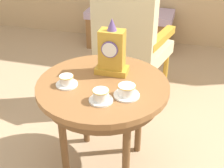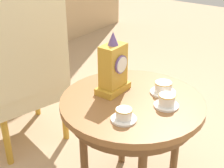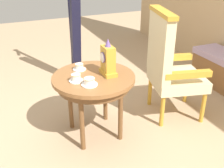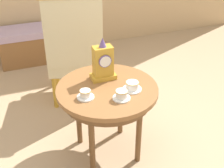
{
  "view_description": "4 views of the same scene",
  "coord_description": "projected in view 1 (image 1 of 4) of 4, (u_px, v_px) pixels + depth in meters",
  "views": [
    {
      "loc": [
        0.48,
        -1.39,
        1.5
      ],
      "look_at": [
        0.09,
        0.04,
        0.62
      ],
      "focal_mm": 49.23,
      "sensor_mm": 36.0,
      "label": 1
    },
    {
      "loc": [
        -1.2,
        -0.75,
        1.45
      ],
      "look_at": [
        0.05,
        0.17,
        0.67
      ],
      "focal_mm": 51.77,
      "sensor_mm": 36.0,
      "label": 2
    },
    {
      "loc": [
        2.17,
        -0.71,
        1.66
      ],
      "look_at": [
        0.11,
        0.18,
        0.55
      ],
      "focal_mm": 44.19,
      "sensor_mm": 36.0,
      "label": 3
    },
    {
      "loc": [
        -0.6,
        -1.77,
        1.81
      ],
      "look_at": [
        0.13,
        0.16,
        0.56
      ],
      "focal_mm": 49.16,
      "sensor_mm": 36.0,
      "label": 4
    }
  ],
  "objects": [
    {
      "name": "mantel_clock",
      "position": [
        112.0,
        52.0,
        1.77
      ],
      "size": [
        0.19,
        0.11,
        0.34
      ],
      "color": "gold",
      "rests_on": "side_table"
    },
    {
      "name": "side_table",
      "position": [
        103.0,
        94.0,
        1.77
      ],
      "size": [
        0.75,
        0.75,
        0.62
      ],
      "color": "brown",
      "rests_on": "ground"
    },
    {
      "name": "teacup_right",
      "position": [
        101.0,
        96.0,
        1.56
      ],
      "size": [
        0.13,
        0.13,
        0.07
      ],
      "color": "white",
      "rests_on": "side_table"
    },
    {
      "name": "armchair",
      "position": [
        129.0,
        34.0,
        2.44
      ],
      "size": [
        0.65,
        0.65,
        1.14
      ],
      "color": "beige",
      "rests_on": "ground"
    },
    {
      "name": "teacup_left",
      "position": [
        67.0,
        81.0,
        1.7
      ],
      "size": [
        0.12,
        0.12,
        0.06
      ],
      "color": "white",
      "rests_on": "side_table"
    },
    {
      "name": "teacup_center",
      "position": [
        127.0,
        91.0,
        1.6
      ],
      "size": [
        0.14,
        0.14,
        0.06
      ],
      "color": "white",
      "rests_on": "side_table"
    },
    {
      "name": "window_bench",
      "position": [
        129.0,
        29.0,
        3.58
      ],
      "size": [
        0.98,
        0.4,
        0.44
      ],
      "color": "#B299B7",
      "rests_on": "ground"
    },
    {
      "name": "ground_plane",
      "position": [
        97.0,
        165.0,
        2.03
      ],
      "size": [
        10.0,
        10.0,
        0.0
      ],
      "primitive_type": "plane",
      "color": "tan"
    }
  ]
}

